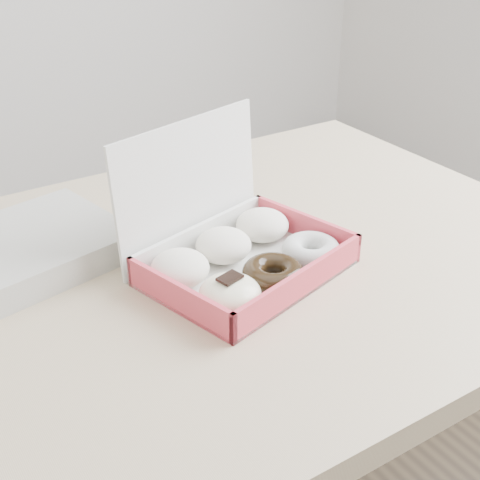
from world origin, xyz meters
TOP-DOWN VIEW (x-y plane):
  - table at (0.00, 0.00)m, footprint 1.20×0.80m
  - donut_box at (0.05, -0.04)m, footprint 0.32×0.29m
  - newspapers at (-0.20, 0.15)m, footprint 0.30×0.26m

SIDE VIEW (x-z plane):
  - table at x=0.00m, z-range 0.30..1.05m
  - newspapers at x=-0.20m, z-range 0.75..0.79m
  - donut_box at x=0.05m, z-range 0.68..0.88m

